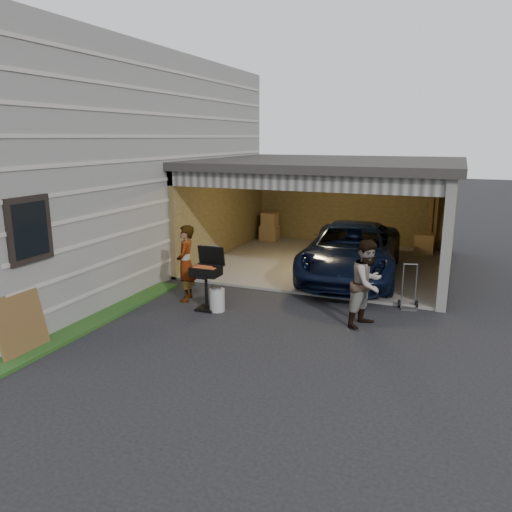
# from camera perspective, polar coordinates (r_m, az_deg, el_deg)

# --- Properties ---
(ground) EXTENTS (80.00, 80.00, 0.00)m
(ground) POSITION_cam_1_polar(r_m,az_deg,el_deg) (8.70, -7.68, -10.28)
(ground) COLOR black
(ground) RESTS_ON ground
(house) EXTENTS (7.00, 11.00, 5.50)m
(house) POSITION_cam_1_polar(r_m,az_deg,el_deg) (14.82, -20.84, 9.74)
(house) COLOR #474744
(house) RESTS_ON ground
(groundcover_strip) EXTENTS (0.50, 8.00, 0.06)m
(groundcover_strip) POSITION_cam_1_polar(r_m,az_deg,el_deg) (9.27, -23.22, -9.58)
(groundcover_strip) COLOR #193814
(groundcover_strip) RESTS_ON ground
(garage) EXTENTS (6.80, 6.30, 2.90)m
(garage) POSITION_cam_1_polar(r_m,az_deg,el_deg) (14.15, 8.68, 6.74)
(garage) COLOR #605E59
(garage) RESTS_ON ground
(minivan) EXTENTS (2.59, 4.95, 1.33)m
(minivan) POSITION_cam_1_polar(r_m,az_deg,el_deg) (12.62, 10.87, 0.29)
(minivan) COLOR black
(minivan) RESTS_ON ground
(woman) EXTENTS (0.56, 0.70, 1.66)m
(woman) POSITION_cam_1_polar(r_m,az_deg,el_deg) (10.86, -8.03, -0.83)
(woman) COLOR silver
(woman) RESTS_ON ground
(man) EXTENTS (0.89, 0.98, 1.66)m
(man) POSITION_cam_1_polar(r_m,az_deg,el_deg) (9.53, 12.61, -3.07)
(man) COLOR #4F311F
(man) RESTS_ON ground
(bbq_grill) EXTENTS (0.58, 0.51, 1.30)m
(bbq_grill) POSITION_cam_1_polar(r_m,az_deg,el_deg) (10.24, -5.66, -2.00)
(bbq_grill) COLOR black
(bbq_grill) RESTS_ON ground
(propane_tank) EXTENTS (0.37, 0.37, 0.47)m
(propane_tank) POSITION_cam_1_polar(r_m,az_deg,el_deg) (10.28, -4.47, -5.03)
(propane_tank) COLOR #AEADA9
(propane_tank) RESTS_ON ground
(plywood_panel) EXTENTS (0.26, 0.94, 1.03)m
(plywood_panel) POSITION_cam_1_polar(r_m,az_deg,el_deg) (9.05, -25.30, -7.04)
(plywood_panel) COLOR #50361B
(plywood_panel) RESTS_ON ground
(hand_truck) EXTENTS (0.42, 0.36, 0.96)m
(hand_truck) POSITION_cam_1_polar(r_m,az_deg,el_deg) (10.88, 17.03, -4.81)
(hand_truck) COLOR gray
(hand_truck) RESTS_ON ground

